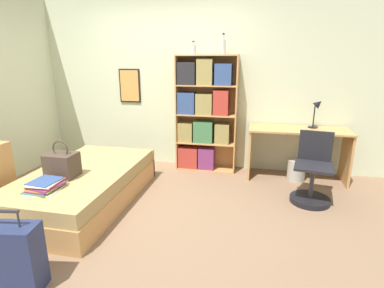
{
  "coord_description": "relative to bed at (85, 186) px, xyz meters",
  "views": [
    {
      "loc": [
        1.33,
        -2.93,
        1.66
      ],
      "look_at": [
        0.66,
        0.19,
        0.75
      ],
      "focal_mm": 28.0,
      "sensor_mm": 36.0,
      "label": 1
    }
  ],
  "objects": [
    {
      "name": "bottle_brown",
      "position": [
        1.45,
        1.44,
        1.63
      ],
      "size": [
        0.07,
        0.07,
        0.29
      ],
      "color": "#B7BCC1",
      "rests_on": "bookcase"
    },
    {
      "name": "desk_chair",
      "position": [
        2.65,
        0.59,
        0.07
      ],
      "size": [
        0.49,
        0.49,
        0.84
      ],
      "color": "black",
      "rests_on": "ground_plane"
    },
    {
      "name": "bed",
      "position": [
        0.0,
        0.0,
        0.0
      ],
      "size": [
        1.09,
        1.95,
        0.41
      ],
      "color": "tan",
      "rests_on": "ground_plane"
    },
    {
      "name": "book_stack_on_bed",
      "position": [
        -0.05,
        -0.58,
        0.25
      ],
      "size": [
        0.33,
        0.37,
        0.09
      ],
      "color": "silver",
      "rests_on": "bed"
    },
    {
      "name": "wall_back",
      "position": [
        0.61,
        1.62,
        1.1
      ],
      "size": [
        10.0,
        0.09,
        2.6
      ],
      "color": "beige",
      "rests_on": "ground_plane"
    },
    {
      "name": "waste_bin",
      "position": [
        2.56,
        1.25,
        -0.05
      ],
      "size": [
        0.25,
        0.25,
        0.3
      ],
      "color": "#B7B2A8",
      "rests_on": "ground_plane"
    },
    {
      "name": "ground_plane",
      "position": [
        0.62,
        -0.02,
        -0.2
      ],
      "size": [
        14.0,
        14.0,
        0.0
      ],
      "primitive_type": "plane",
      "color": "#84664C"
    },
    {
      "name": "suitcase",
      "position": [
        0.23,
        -1.4,
        0.06
      ],
      "size": [
        0.51,
        0.28,
        0.65
      ],
      "color": "navy",
      "rests_on": "ground_plane"
    },
    {
      "name": "bookcase",
      "position": [
        1.18,
        1.42,
        0.66
      ],
      "size": [
        0.9,
        0.3,
        1.72
      ],
      "color": "tan",
      "rests_on": "ground_plane"
    },
    {
      "name": "bottle_green",
      "position": [
        1.03,
        1.4,
        1.59
      ],
      "size": [
        0.08,
        0.08,
        0.19
      ],
      "color": "#B7BCC1",
      "rests_on": "bookcase"
    },
    {
      "name": "desk",
      "position": [
        2.54,
        1.3,
        0.32
      ],
      "size": [
        1.34,
        0.54,
        0.74
      ],
      "color": "tan",
      "rests_on": "ground_plane"
    },
    {
      "name": "handbag",
      "position": [
        -0.1,
        -0.23,
        0.34
      ],
      "size": [
        0.31,
        0.25,
        0.41
      ],
      "color": "#47382D",
      "rests_on": "bed"
    },
    {
      "name": "desk_lamp",
      "position": [
        2.77,
        1.4,
        0.81
      ],
      "size": [
        0.18,
        0.13,
        0.41
      ],
      "color": "black",
      "rests_on": "desk"
    }
  ]
}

